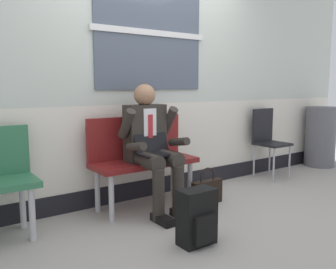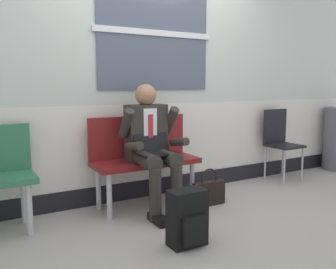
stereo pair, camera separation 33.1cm
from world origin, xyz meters
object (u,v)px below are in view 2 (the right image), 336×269
(bench_with_person, at_px, (143,154))
(handbag, at_px, (209,192))
(person_seated, at_px, (152,144))
(folding_chair, at_px, (280,138))
(backpack, at_px, (188,219))

(bench_with_person, bearing_deg, handbag, -32.69)
(handbag, bearing_deg, person_seated, 163.75)
(handbag, bearing_deg, folding_chair, 15.11)
(person_seated, bearing_deg, handbag, -16.25)
(backpack, distance_m, folding_chair, 2.36)
(person_seated, distance_m, handbag, 0.79)
(person_seated, distance_m, backpack, 0.95)
(bench_with_person, xyz_separation_m, handbag, (0.57, -0.36, -0.39))
(backpack, xyz_separation_m, handbag, (0.69, 0.67, -0.08))
(person_seated, bearing_deg, folding_chair, 6.14)
(bench_with_person, height_order, backpack, bench_with_person)
(backpack, bearing_deg, bench_with_person, 82.96)
(person_seated, bearing_deg, backpack, -98.70)
(person_seated, xyz_separation_m, backpack, (-0.13, -0.83, -0.44))
(backpack, bearing_deg, handbag, 43.93)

